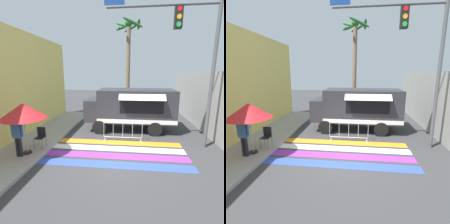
# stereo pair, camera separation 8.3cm
# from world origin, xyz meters

# --- Properties ---
(ground_plane) EXTENTS (60.00, 60.00, 0.00)m
(ground_plane) POSITION_xyz_m (0.00, 0.00, 0.00)
(ground_plane) COLOR #38383A
(sidewalk_left) EXTENTS (4.40, 16.00, 0.13)m
(sidewalk_left) POSITION_xyz_m (-5.27, 0.00, 0.07)
(sidewalk_left) COLOR #99968E
(sidewalk_left) RESTS_ON ground_plane
(concrete_wall_right) EXTENTS (0.20, 16.00, 3.64)m
(concrete_wall_right) POSITION_xyz_m (5.13, 3.00, 1.82)
(concrete_wall_right) COLOR gray
(concrete_wall_right) RESTS_ON ground_plane
(crosswalk_painted) EXTENTS (6.40, 2.84, 0.01)m
(crosswalk_painted) POSITION_xyz_m (0.00, 0.39, 0.00)
(crosswalk_painted) COLOR #334FB2
(crosswalk_painted) RESTS_ON ground_plane
(food_truck) EXTENTS (5.39, 2.73, 2.58)m
(food_truck) POSITION_xyz_m (0.56, 3.82, 1.53)
(food_truck) COLOR #2D2D33
(food_truck) RESTS_ON ground_plane
(traffic_signal_pole) EXTENTS (4.97, 0.29, 6.75)m
(traffic_signal_pole) POSITION_xyz_m (3.31, 1.45, 4.62)
(traffic_signal_pole) COLOR #515456
(traffic_signal_pole) RESTS_ON ground_plane
(patio_umbrella) EXTENTS (1.88, 1.88, 2.22)m
(patio_umbrella) POSITION_xyz_m (-3.78, -0.41, 2.02)
(patio_umbrella) COLOR black
(patio_umbrella) RESTS_ON sidewalk_left
(folding_chair) EXTENTS (0.40, 0.40, 0.95)m
(folding_chair) POSITION_xyz_m (-3.52, 0.31, 0.71)
(folding_chair) COLOR #4C4C51
(folding_chair) RESTS_ON sidewalk_left
(vendor_person) EXTENTS (0.53, 0.23, 1.76)m
(vendor_person) POSITION_xyz_m (-3.93, -0.72, 1.14)
(vendor_person) COLOR black
(vendor_person) RESTS_ON sidewalk_left
(barricade_front) EXTENTS (2.06, 0.44, 1.11)m
(barricade_front) POSITION_xyz_m (0.26, 1.80, 0.55)
(barricade_front) COLOR #B7BABF
(barricade_front) RESTS_ON ground_plane
(palm_tree) EXTENTS (2.31, 2.38, 7.72)m
(palm_tree) POSITION_xyz_m (0.33, 7.88, 5.29)
(palm_tree) COLOR #7A664C
(palm_tree) RESTS_ON ground_plane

